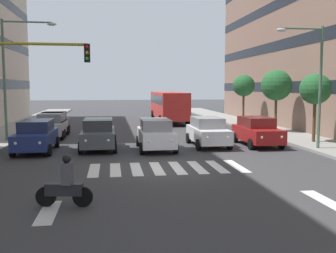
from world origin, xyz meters
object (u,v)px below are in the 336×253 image
(car_3, at_px, (98,134))
(bus_behind_traffic, at_px, (168,104))
(car_row2_1, at_px, (52,125))
(car_4, at_px, (36,136))
(car_row2_0, at_px, (53,124))
(street_lamp_right, at_px, (13,67))
(street_tree_3, at_px, (244,86))
(car_0, at_px, (257,131))
(car_2, at_px, (156,134))
(traffic_light_gantry, at_px, (8,82))
(street_lamp_left, at_px, (313,74))
(car_1, at_px, (208,131))
(street_tree_1, at_px, (315,89))
(street_tree_2, at_px, (276,85))
(motorcycle_with_rider, at_px, (65,185))

(car_3, relative_size, bus_behind_traffic, 0.42)
(car_row2_1, bearing_deg, car_4, 90.53)
(car_row2_0, xyz_separation_m, street_lamp_right, (1.91, 3.20, 3.91))
(car_row2_1, xyz_separation_m, street_tree_3, (-16.40, -7.13, 2.76))
(car_0, xyz_separation_m, car_2, (6.23, 0.64, 0.00))
(bus_behind_traffic, relative_size, street_lamp_right, 1.39)
(car_2, distance_m, car_row2_1, 9.06)
(car_2, xyz_separation_m, car_4, (6.55, -0.19, 0.00))
(traffic_light_gantry, distance_m, street_lamp_left, 15.47)
(car_row2_1, xyz_separation_m, traffic_light_gantry, (0.05, 11.08, 2.85))
(car_row2_0, distance_m, traffic_light_gantry, 12.49)
(car_1, relative_size, car_4, 1.00)
(traffic_light_gantry, relative_size, street_tree_1, 1.30)
(car_0, height_order, car_row2_0, same)
(street_lamp_left, relative_size, street_lamp_right, 0.88)
(car_2, xyz_separation_m, car_3, (3.21, -0.58, 0.00))
(car_2, bearing_deg, street_lamp_right, -25.56)
(bus_behind_traffic, height_order, street_tree_1, street_tree_1)
(car_2, distance_m, car_3, 3.26)
(car_2, bearing_deg, traffic_light_gantry, 36.21)
(car_3, height_order, car_row2_0, same)
(street_lamp_right, xyz_separation_m, street_tree_1, (-18.50, 3.35, -1.41))
(car_row2_1, height_order, street_tree_3, street_tree_3)
(traffic_light_gantry, xyz_separation_m, street_tree_1, (-16.63, -5.61, -0.35))
(street_tree_2, bearing_deg, car_4, 20.88)
(motorcycle_with_rider, distance_m, street_tree_1, 17.79)
(car_1, relative_size, street_tree_2, 0.95)
(car_3, bearing_deg, street_tree_2, -155.84)
(car_1, bearing_deg, street_tree_2, -140.11)
(car_1, xyz_separation_m, street_lamp_left, (-5.23, 2.53, 3.35))
(car_0, bearing_deg, car_1, -4.32)
(car_4, bearing_deg, street_tree_3, -141.19)
(car_3, height_order, car_4, same)
(street_lamp_right, bearing_deg, street_tree_1, 169.73)
(car_0, bearing_deg, car_3, 0.34)
(car_2, relative_size, street_tree_2, 0.95)
(car_3, xyz_separation_m, street_lamp_right, (5.32, -3.50, 3.91))
(car_3, xyz_separation_m, car_row2_0, (3.42, -6.70, 0.00))
(car_1, height_order, street_tree_3, street_tree_3)
(car_4, relative_size, car_row2_0, 1.00)
(street_lamp_right, bearing_deg, street_lamp_left, 161.31)
(car_2, xyz_separation_m, bus_behind_traffic, (-3.24, -17.05, 0.97))
(street_lamp_left, bearing_deg, car_0, -45.85)
(car_row2_0, relative_size, street_tree_3, 0.98)
(car_1, xyz_separation_m, car_3, (6.45, 0.28, 0.00))
(bus_behind_traffic, bearing_deg, car_3, 68.62)
(car_1, relative_size, street_lamp_left, 0.67)
(car_3, relative_size, street_tree_1, 1.05)
(bus_behind_traffic, bearing_deg, car_row2_0, 44.73)
(motorcycle_with_rider, relative_size, street_tree_1, 0.40)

